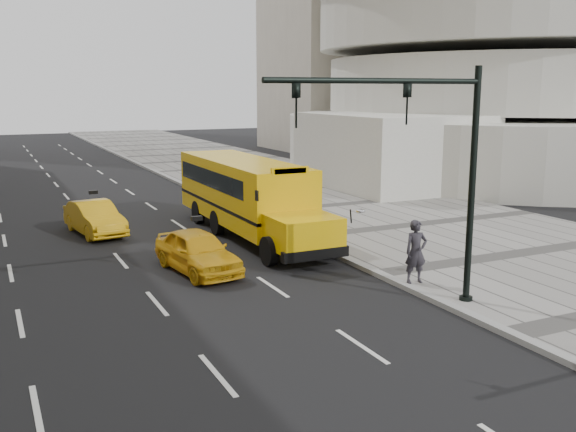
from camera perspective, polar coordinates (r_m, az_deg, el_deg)
name	(u,v)px	position (r m, az deg, el deg)	size (l,w,h in m)	color
ground	(149,257)	(23.10, -12.23, -3.62)	(140.00, 140.00, 0.00)	black
sidewalk_museum	(426,225)	(28.23, 12.14, -0.77)	(12.00, 140.00, 0.15)	gray
curb_museum	(301,239)	(25.08, 1.21, -2.01)	(0.30, 140.00, 0.15)	gray
school_bus	(245,191)	(26.02, -3.81, 2.24)	(2.96, 11.56, 3.19)	#EBB307
taxi_near	(198,251)	(20.86, -8.04, -3.12)	(1.62, 4.02, 1.37)	gold
taxi_far	(95,218)	(27.21, -16.80, -0.17)	(1.42, 4.07, 1.34)	gold
pedestrian	(416,252)	(19.33, 11.30, -3.12)	(0.69, 0.45, 1.89)	#2B282F
traffic_signal	(430,158)	(16.62, 12.54, 5.02)	(6.18, 0.36, 6.40)	black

